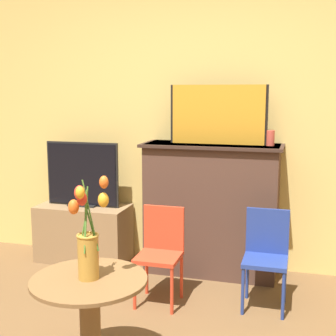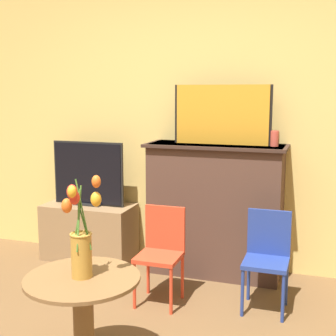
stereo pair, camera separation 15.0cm
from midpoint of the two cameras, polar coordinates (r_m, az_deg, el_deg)
name	(u,v)px [view 1 (the left image)]	position (r m, az deg, el deg)	size (l,w,h in m)	color
wall_back	(205,113)	(4.08, 3.42, 6.73)	(8.00, 0.06, 2.70)	#E0BC66
fireplace_mantel	(211,208)	(3.96, 4.21, -4.84)	(1.15, 0.43, 1.11)	#4C3328
painting	(218,115)	(3.84, 5.00, 6.50)	(0.80, 0.03, 0.48)	black
mantel_candle	(270,138)	(3.79, 11.28, 3.60)	(0.06, 0.06, 0.12)	#CC4C3D
tv_stand	(84,233)	(4.39, -11.20, -7.77)	(0.82, 0.40, 0.51)	olive
tv_monitor	(82,175)	(4.27, -11.39, -0.85)	(0.68, 0.12, 0.58)	black
chair_red	(161,248)	(3.47, -2.15, -9.75)	(0.31, 0.31, 0.70)	red
chair_blue	(266,252)	(3.45, 10.63, -10.03)	(0.31, 0.31, 0.70)	navy
side_table	(90,313)	(2.66, -11.18, -17.02)	(0.62, 0.62, 0.56)	brown
vase_tulips	(88,239)	(2.49, -11.48, -8.54)	(0.21, 0.18, 0.56)	#B78433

